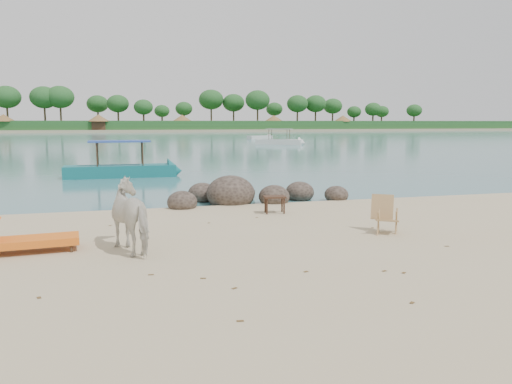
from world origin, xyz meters
TOP-DOWN VIEW (x-y plane):
  - water at (0.00, 90.00)m, footprint 400.00×400.00m
  - far_shore at (0.00, 170.00)m, footprint 420.00×90.00m
  - far_scenery at (0.03, 136.70)m, footprint 420.00×18.00m
  - boulders at (1.40, 6.70)m, footprint 6.28×2.81m
  - cow at (-2.32, 0.88)m, footprint 1.43×1.94m
  - side_table at (1.72, 4.22)m, footprint 0.67×0.47m
  - lounge_chair at (-4.36, 1.30)m, footprint 2.27×0.97m
  - deck_chair at (3.55, 0.97)m, footprint 0.83×0.85m
  - boat_near at (-2.65, 16.22)m, footprint 6.06×1.39m
  - boat_mid at (16.17, 49.24)m, footprint 6.18×4.74m
  - boat_far at (19.56, 70.42)m, footprint 5.31×3.59m
  - dead_leaves at (-0.00, -0.25)m, footprint 8.09×7.14m

SIDE VIEW (x-z plane):
  - water at x=0.00m, z-range 0.00..0.00m
  - far_shore at x=0.00m, z-range -0.70..0.70m
  - dead_leaves at x=0.00m, z-range 0.00..0.00m
  - boulders at x=1.40m, z-range -0.38..0.82m
  - side_table at x=1.72m, z-range 0.00..0.50m
  - boat_far at x=19.56m, z-range 0.00..0.62m
  - lounge_chair at x=-4.36m, z-range 0.00..0.66m
  - deck_chair at x=3.55m, z-range 0.00..0.90m
  - cow at x=-2.32m, z-range 0.00..1.49m
  - boat_near at x=-2.65m, z-range 0.00..2.95m
  - boat_mid at x=16.17m, z-range 0.00..3.13m
  - far_scenery at x=0.03m, z-range -1.61..7.89m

